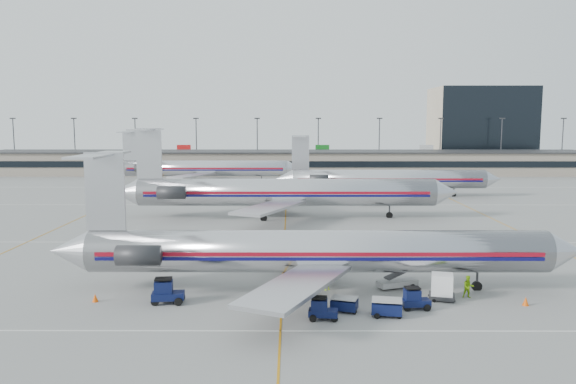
{
  "coord_description": "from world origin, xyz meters",
  "views": [
    {
      "loc": [
        0.63,
        -54.01,
        13.81
      ],
      "look_at": [
        0.38,
        21.31,
        4.5
      ],
      "focal_mm": 35.0,
      "sensor_mm": 36.0,
      "label": 1
    }
  ],
  "objects_px": {
    "tug_center": "(321,309)",
    "uld_container": "(442,287)",
    "jet_second_row": "(279,192)",
    "belt_loader": "(398,281)",
    "jet_foreground": "(307,251)"
  },
  "relations": [
    {
      "from": "belt_loader",
      "to": "jet_foreground",
      "type": "bearing_deg",
      "value": 163.68
    },
    {
      "from": "jet_foreground",
      "to": "tug_center",
      "type": "distance_m",
      "value": 7.59
    },
    {
      "from": "belt_loader",
      "to": "uld_container",
      "type": "bearing_deg",
      "value": -68.82
    },
    {
      "from": "jet_foreground",
      "to": "jet_second_row",
      "type": "bearing_deg",
      "value": 94.75
    },
    {
      "from": "jet_second_row",
      "to": "uld_container",
      "type": "distance_m",
      "value": 40.65
    },
    {
      "from": "jet_second_row",
      "to": "belt_loader",
      "type": "xyz_separation_m",
      "value": [
        10.66,
        -35.12,
        -3.25
      ]
    },
    {
      "from": "jet_second_row",
      "to": "belt_loader",
      "type": "distance_m",
      "value": 36.85
    },
    {
      "from": "jet_second_row",
      "to": "belt_loader",
      "type": "bearing_deg",
      "value": -73.12
    },
    {
      "from": "jet_second_row",
      "to": "jet_foreground",
      "type": "bearing_deg",
      "value": -85.25
    },
    {
      "from": "jet_second_row",
      "to": "tug_center",
      "type": "xyz_separation_m",
      "value": [
        3.78,
        -42.81,
        -3.06
      ]
    },
    {
      "from": "tug_center",
      "to": "uld_container",
      "type": "xyz_separation_m",
      "value": [
        9.7,
        4.56,
        0.28
      ]
    },
    {
      "from": "tug_center",
      "to": "uld_container",
      "type": "bearing_deg",
      "value": 31.64
    },
    {
      "from": "jet_foreground",
      "to": "tug_center",
      "type": "height_order",
      "value": "jet_foreground"
    },
    {
      "from": "tug_center",
      "to": "belt_loader",
      "type": "relative_size",
      "value": 0.52
    },
    {
      "from": "jet_foreground",
      "to": "tug_center",
      "type": "relative_size",
      "value": 20.55
    }
  ]
}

